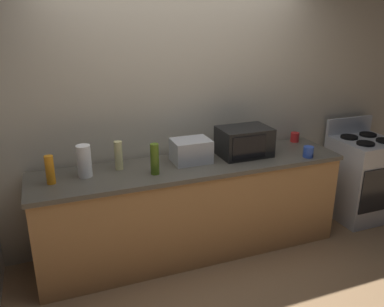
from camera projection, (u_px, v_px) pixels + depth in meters
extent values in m
plane|color=#93704C|center=(208.00, 274.00, 3.53)|extent=(8.00, 8.00, 0.00)
cube|color=#B2A893|center=(177.00, 105.00, 3.79)|extent=(6.40, 0.10, 2.70)
cube|color=#B27F4C|center=(192.00, 211.00, 3.73)|extent=(2.80, 0.60, 0.86)
cube|color=#514C42|center=(192.00, 166.00, 3.58)|extent=(2.84, 0.64, 0.04)
cube|color=#B7BABF|center=(361.00, 179.00, 4.40)|extent=(0.60, 0.60, 0.90)
cube|color=black|center=(382.00, 190.00, 4.13)|extent=(0.55, 0.02, 0.48)
cube|color=#B7BABF|center=(349.00, 125.00, 4.47)|extent=(0.60, 0.04, 0.18)
cylinder|color=black|center=(366.00, 143.00, 4.10)|extent=(0.18, 0.18, 0.02)
cylinder|color=black|center=(349.00, 137.00, 4.31)|extent=(0.18, 0.18, 0.02)
cylinder|color=black|center=(368.00, 135.00, 4.40)|extent=(0.18, 0.18, 0.02)
cube|color=black|center=(244.00, 141.00, 3.76)|extent=(0.48, 0.34, 0.27)
cube|color=black|center=(249.00, 147.00, 3.59)|extent=(0.34, 0.01, 0.21)
cube|color=#B7BABF|center=(191.00, 151.00, 3.60)|extent=(0.34, 0.26, 0.21)
cylinder|color=white|center=(84.00, 161.00, 3.26)|extent=(0.12, 0.12, 0.27)
cylinder|color=#4C6B19|center=(155.00, 159.00, 3.31)|extent=(0.07, 0.07, 0.27)
cylinder|color=orange|center=(50.00, 170.00, 3.13)|extent=(0.07, 0.07, 0.23)
cylinder|color=beige|center=(119.00, 155.00, 3.42)|extent=(0.07, 0.07, 0.25)
cylinder|color=#2D4CB2|center=(308.00, 152.00, 3.73)|extent=(0.10, 0.10, 0.10)
cylinder|color=red|center=(295.00, 137.00, 4.18)|extent=(0.09, 0.09, 0.10)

